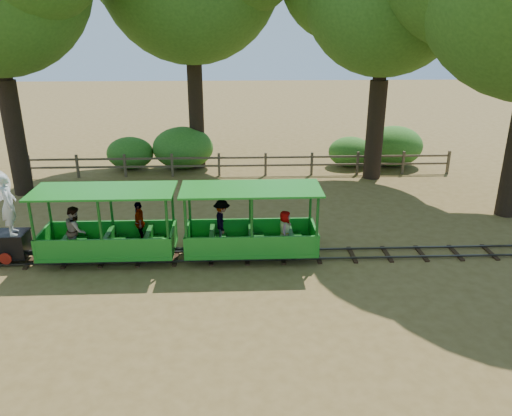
{
  "coord_description": "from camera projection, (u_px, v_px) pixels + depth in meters",
  "views": [
    {
      "loc": [
        -0.28,
        -12.71,
        6.26
      ],
      "look_at": [
        0.27,
        0.5,
        1.31
      ],
      "focal_mm": 35.0,
      "sensor_mm": 36.0,
      "label": 1
    }
  ],
  "objects": [
    {
      "name": "track",
      "position": [
        247.0,
        255.0,
        14.07
      ],
      "size": [
        22.0,
        1.0,
        0.1
      ],
      "color": "#3F3D3A",
      "rests_on": "ground"
    },
    {
      "name": "shrub_east",
      "position": [
        394.0,
        146.0,
        22.75
      ],
      "size": [
        2.65,
        2.04,
        1.84
      ],
      "primitive_type": "ellipsoid",
      "color": "#2D6B1E",
      "rests_on": "ground"
    },
    {
      "name": "carriage_front",
      "position": [
        106.0,
        233.0,
        13.63
      ],
      "size": [
        3.78,
        1.55,
        1.97
      ],
      "color": "#1C8220",
      "rests_on": "track"
    },
    {
      "name": "shrub_west",
      "position": [
        130.0,
        153.0,
        22.35
      ],
      "size": [
        2.09,
        1.61,
        1.44
      ],
      "primitive_type": "ellipsoid",
      "color": "#2D6B1E",
      "rests_on": "ground"
    },
    {
      "name": "fence",
      "position": [
        242.0,
        163.0,
        21.38
      ],
      "size": [
        18.1,
        0.1,
        1.0
      ],
      "color": "brown",
      "rests_on": "ground"
    },
    {
      "name": "shrub_mid_e",
      "position": [
        350.0,
        152.0,
        22.75
      ],
      "size": [
        1.97,
        1.52,
        1.36
      ],
      "primitive_type": "ellipsoid",
      "color": "#2D6B1E",
      "rests_on": "ground"
    },
    {
      "name": "ground",
      "position": [
        247.0,
        257.0,
        14.1
      ],
      "size": [
        90.0,
        90.0,
        0.0
      ],
      "primitive_type": "plane",
      "color": "olive",
      "rests_on": "ground"
    },
    {
      "name": "carriage_rear",
      "position": [
        248.0,
        230.0,
        13.85
      ],
      "size": [
        3.78,
        1.55,
        1.97
      ],
      "color": "#1C8220",
      "rests_on": "track"
    },
    {
      "name": "shrub_mid_w",
      "position": [
        183.0,
        148.0,
        22.36
      ],
      "size": [
        2.71,
        2.09,
        1.88
      ],
      "primitive_type": "ellipsoid",
      "color": "#2D6B1E",
      "rests_on": "ground"
    }
  ]
}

